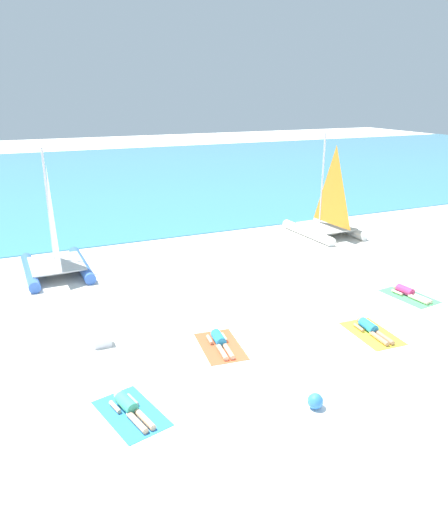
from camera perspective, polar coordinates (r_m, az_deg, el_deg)
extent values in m
plane|color=white|center=(22.16, -4.63, 0.38)|extent=(120.00, 120.00, 0.00)
cube|color=teal|center=(43.44, -14.74, 8.91)|extent=(120.00, 40.00, 0.05)
cylinder|color=white|center=(24.84, 9.67, 2.72)|extent=(0.64, 3.85, 0.44)
cylinder|color=white|center=(26.06, 13.24, 3.24)|extent=(0.64, 3.85, 0.44)
cube|color=silver|center=(25.24, 11.79, 3.43)|extent=(2.14, 2.56, 0.05)
cylinder|color=silver|center=(25.18, 11.35, 8.68)|extent=(0.09, 0.09, 4.57)
pyramid|color=orange|center=(24.51, 12.63, 8.01)|extent=(0.16, 2.01, 3.83)
cylinder|color=blue|center=(20.61, -21.56, -1.70)|extent=(0.52, 3.77, 0.43)
cylinder|color=blue|center=(20.79, -16.18, -0.94)|extent=(0.52, 3.77, 0.43)
cube|color=silver|center=(20.43, -18.86, -0.84)|extent=(2.03, 2.45, 0.05)
cylinder|color=silver|center=(20.36, -19.70, 5.49)|extent=(0.09, 0.09, 4.48)
pyramid|color=white|center=(19.53, -19.36, 4.60)|extent=(0.10, 1.97, 3.76)
cube|color=#338CD8|center=(11.83, -10.71, -17.50)|extent=(1.52, 2.11, 0.01)
cylinder|color=#3FB28C|center=(11.89, -11.22, -16.41)|extent=(0.44, 0.67, 0.30)
sphere|color=#D8AD84|center=(12.20, -12.13, -15.48)|extent=(0.22, 0.22, 0.22)
cylinder|color=#D8AD84|center=(11.43, -10.05, -18.45)|extent=(0.32, 0.79, 0.14)
cylinder|color=#D8AD84|center=(11.49, -9.22, -18.16)|extent=(0.32, 0.79, 0.14)
cylinder|color=#D8AD84|center=(11.98, -12.52, -16.72)|extent=(0.21, 0.46, 0.10)
cylinder|color=#D8AD84|center=(12.13, -10.58, -16.09)|extent=(0.21, 0.46, 0.10)
cube|color=#EA5933|center=(14.24, -0.40, -10.42)|extent=(1.31, 2.01, 0.01)
cylinder|color=#268CCC|center=(14.33, -0.64, -9.50)|extent=(0.37, 0.65, 0.30)
sphere|color=#D8AD84|center=(14.68, -1.11, -8.78)|extent=(0.22, 0.22, 0.22)
cylinder|color=#D8AD84|center=(13.80, -0.21, -11.06)|extent=(0.23, 0.79, 0.14)
cylinder|color=#D8AD84|center=(13.85, 0.51, -10.95)|extent=(0.23, 0.79, 0.14)
cylinder|color=#D8AD84|center=(14.45, -1.67, -9.66)|extent=(0.15, 0.46, 0.10)
cylinder|color=#D8AD84|center=(14.56, 0.02, -9.42)|extent=(0.15, 0.46, 0.10)
cube|color=yellow|center=(15.57, 16.78, -8.59)|extent=(1.21, 1.96, 0.01)
cylinder|color=#268CCC|center=(15.64, 16.39, -7.78)|extent=(0.34, 0.64, 0.30)
sphere|color=tan|center=(15.93, 15.52, -7.19)|extent=(0.22, 0.22, 0.22)
cylinder|color=tan|center=(15.17, 17.55, -9.09)|extent=(0.19, 0.79, 0.14)
cylinder|color=tan|center=(15.28, 18.09, -8.95)|extent=(0.19, 0.79, 0.14)
cylinder|color=tan|center=(15.67, 15.37, -8.00)|extent=(0.13, 0.46, 0.10)
cylinder|color=tan|center=(15.91, 16.67, -7.70)|extent=(0.13, 0.46, 0.10)
cube|color=#4CB266|center=(18.65, 20.68, -4.39)|extent=(1.31, 2.01, 0.01)
cylinder|color=#D83372|center=(18.71, 20.27, -3.75)|extent=(0.37, 0.65, 0.30)
sphere|color=beige|center=(18.94, 19.33, -3.37)|extent=(0.22, 0.22, 0.22)
cylinder|color=beige|center=(18.31, 21.61, -4.68)|extent=(0.23, 0.79, 0.14)
cylinder|color=beige|center=(18.44, 21.96, -4.56)|extent=(0.23, 0.79, 0.14)
cylinder|color=beige|center=(18.67, 19.44, -4.00)|extent=(0.15, 0.46, 0.10)
cylinder|color=beige|center=(18.99, 20.31, -3.72)|extent=(0.15, 0.46, 0.10)
sphere|color=#337FE5|center=(11.90, 10.55, -16.21)|extent=(0.37, 0.37, 0.37)
cube|color=white|center=(14.61, -14.00, -9.44)|extent=(0.50, 0.36, 0.36)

